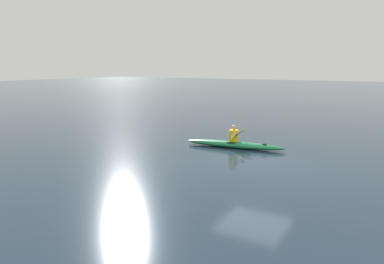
% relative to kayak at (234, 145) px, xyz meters
% --- Properties ---
extents(ground_plane, '(160.00, 160.00, 0.00)m').
position_rel_kayak_xyz_m(ground_plane, '(-1.58, 1.61, -0.14)').
color(ground_plane, '#1E2D3D').
extents(kayak, '(4.36, 1.24, 0.28)m').
position_rel_kayak_xyz_m(kayak, '(0.00, 0.00, 0.00)').
color(kayak, '#19723F').
rests_on(kayak, ground).
extents(kayaker, '(0.60, 2.36, 0.71)m').
position_rel_kayak_xyz_m(kayaker, '(-0.00, -0.00, 0.43)').
color(kayaker, yellow).
rests_on(kayaker, kayak).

